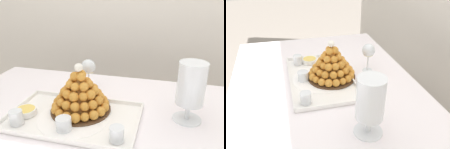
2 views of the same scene
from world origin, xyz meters
The scene contains 9 objects.
buffet_table centered at (0.00, 0.00, 0.65)m, with size 1.69×1.01×0.73m.
serving_tray centered at (-0.18, -0.01, 0.73)m, with size 0.56×0.34×0.02m.
croquembouche centered at (-0.17, 0.05, 0.82)m, with size 0.27×0.27×0.22m.
dessert_cup_left centered at (-0.39, -0.12, 0.76)m, with size 0.05×0.05×0.06m.
dessert_cup_mid_left centered at (-0.18, -0.11, 0.76)m, with size 0.06×0.06×0.05m.
dessert_cup_centre centered at (0.03, -0.12, 0.76)m, with size 0.05×0.05×0.06m.
creme_brulee_ramekin centered at (-0.39, -0.04, 0.75)m, with size 0.09×0.09×0.03m.
macaron_goblet centered at (0.28, 0.10, 0.88)m, with size 0.12×0.12×0.26m.
wine_glass centered at (-0.22, 0.28, 0.85)m, with size 0.08×0.08×0.17m.
Camera 2 is at (0.98, -0.20, 1.42)m, focal length 38.76 mm.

